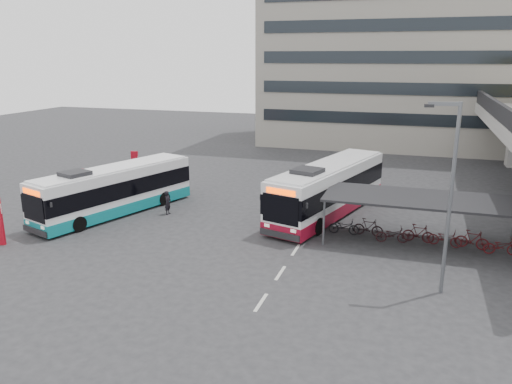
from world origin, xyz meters
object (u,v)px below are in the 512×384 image
(bus_teal, at_px, (115,191))
(lamp_post, at_px, (449,188))
(bus_main, at_px, (329,189))
(pedestrian, at_px, (168,203))

(bus_teal, height_order, lamp_post, lamp_post)
(bus_main, relative_size, pedestrian, 7.98)
(pedestrian, relative_size, lamp_post, 0.19)
(bus_main, height_order, lamp_post, lamp_post)
(bus_main, xyz_separation_m, lamp_post, (6.39, -9.37, 2.95))
(bus_teal, distance_m, pedestrian, 3.42)
(lamp_post, bearing_deg, bus_teal, 155.43)
(bus_main, xyz_separation_m, bus_teal, (-12.86, -4.01, -0.12))
(bus_teal, bearing_deg, lamp_post, 2.98)
(bus_teal, relative_size, lamp_post, 1.39)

